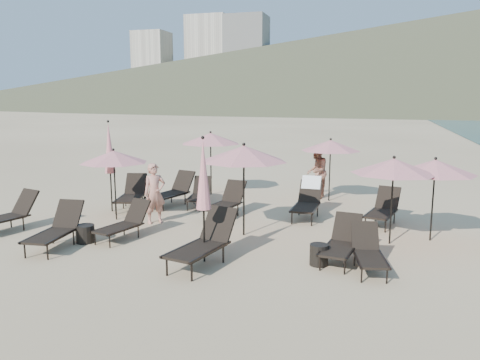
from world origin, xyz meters
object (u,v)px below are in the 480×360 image
(lounger_7, at_px, (173,190))
(umbrella_open_4, at_px, (331,146))
(lounger_2, at_px, (124,222))
(lounger_10, at_px, (308,199))
(umbrella_closed_1, at_px, (109,148))
(lounger_5, at_px, (368,251))
(umbrella_open_1, at_px, (244,154))
(lounger_0, at_px, (7,214))
(lounger_8, at_px, (200,193))
(lounger_9, at_px, (226,201))
(umbrella_open_0, at_px, (114,157))
(lounger_11, at_px, (383,209))
(beachgoer_b, at_px, (317,171))
(lounger_12, at_px, (132,193))
(side_table_1, at_px, (319,255))
(umbrella_open_5, at_px, (435,167))
(lounger_4, at_px, (341,242))
(umbrella_open_2, at_px, (394,166))
(lounger_3, at_px, (204,241))
(side_table_0, at_px, (85,234))
(umbrella_open_3, at_px, (211,139))
(lounger_1, at_px, (56,228))
(umbrella_closed_0, at_px, (203,175))

(lounger_7, bearing_deg, umbrella_open_4, 37.60)
(lounger_2, bearing_deg, lounger_10, 54.39)
(lounger_7, bearing_deg, umbrella_closed_1, -123.60)
(lounger_5, relative_size, umbrella_open_1, 0.66)
(lounger_0, distance_m, lounger_8, 5.53)
(lounger_9, relative_size, umbrella_open_0, 0.88)
(lounger_2, height_order, lounger_11, lounger_11)
(lounger_2, distance_m, umbrella_open_4, 7.39)
(lounger_10, bearing_deg, beachgoer_b, 93.37)
(lounger_12, relative_size, side_table_1, 4.19)
(lounger_9, relative_size, umbrella_open_5, 0.87)
(lounger_4, height_order, lounger_11, lounger_11)
(lounger_10, bearing_deg, umbrella_open_0, -159.51)
(lounger_8, xyz_separation_m, umbrella_open_1, (2.26, -2.69, 1.65))
(lounger_8, distance_m, beachgoer_b, 4.12)
(umbrella_open_2, bearing_deg, umbrella_open_5, 30.15)
(lounger_3, relative_size, side_table_0, 4.44)
(lounger_4, xyz_separation_m, lounger_5, (0.56, -0.38, -0.03))
(lounger_0, xyz_separation_m, lounger_12, (1.75, 3.25, 0.00))
(umbrella_open_4, bearing_deg, lounger_3, -104.45)
(lounger_12, bearing_deg, lounger_3, -60.56)
(umbrella_open_0, height_order, umbrella_open_3, umbrella_open_3)
(umbrella_open_2, bearing_deg, lounger_1, -160.95)
(lounger_5, distance_m, umbrella_open_4, 6.63)
(umbrella_open_5, relative_size, umbrella_closed_1, 0.74)
(umbrella_open_4, relative_size, umbrella_open_5, 1.04)
(lounger_7, xyz_separation_m, umbrella_closed_0, (2.88, -4.67, 1.36))
(lounger_8, distance_m, lounger_11, 5.63)
(lounger_5, xyz_separation_m, umbrella_closed_1, (-7.61, 2.88, 1.53))
(lounger_2, xyz_separation_m, lounger_3, (2.53, -1.13, 0.09))
(lounger_0, bearing_deg, lounger_3, 6.09)
(lounger_5, distance_m, lounger_9, 5.23)
(lounger_0, xyz_separation_m, lounger_7, (2.80, 4.01, 0.02))
(side_table_0, bearing_deg, umbrella_open_0, 102.04)
(lounger_12, height_order, umbrella_open_0, umbrella_open_0)
(lounger_3, distance_m, lounger_11, 5.59)
(lounger_9, distance_m, umbrella_open_2, 4.92)
(lounger_2, height_order, umbrella_open_3, umbrella_open_3)
(lounger_0, xyz_separation_m, umbrella_open_4, (7.54, 6.12, 1.40))
(lounger_8, relative_size, umbrella_open_5, 0.79)
(umbrella_open_4, relative_size, umbrella_closed_0, 0.80)
(lounger_8, distance_m, umbrella_open_5, 7.09)
(lounger_8, bearing_deg, umbrella_open_0, -135.97)
(lounger_3, bearing_deg, umbrella_open_0, 156.03)
(umbrella_open_3, relative_size, umbrella_open_4, 1.08)
(umbrella_open_1, distance_m, umbrella_closed_1, 4.72)
(lounger_10, height_order, umbrella_open_5, umbrella_open_5)
(lounger_8, bearing_deg, umbrella_open_2, -32.63)
(lounger_8, relative_size, beachgoer_b, 0.86)
(lounger_0, relative_size, umbrella_open_4, 0.87)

